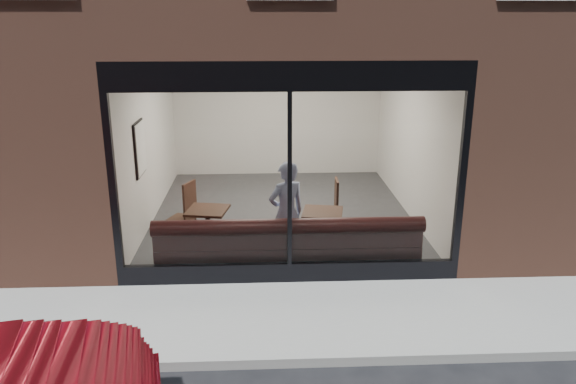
{
  "coord_description": "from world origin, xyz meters",
  "views": [
    {
      "loc": [
        -0.38,
        -5.48,
        3.76
      ],
      "look_at": [
        -0.01,
        2.4,
        1.28
      ],
      "focal_mm": 35.0,
      "sensor_mm": 36.0,
      "label": 1
    }
  ],
  "objects_px": {
    "person": "(287,213)",
    "cafe_chair_left": "(182,218)",
    "cafe_chair_right": "(326,217)",
    "banquette": "(288,256)",
    "cafe_table_right": "(323,212)",
    "cafe_table_left": "(207,210)"
  },
  "relations": [
    {
      "from": "banquette",
      "to": "cafe_chair_right",
      "type": "bearing_deg",
      "value": 65.94
    },
    {
      "from": "cafe_table_left",
      "to": "cafe_chair_right",
      "type": "height_order",
      "value": "cafe_table_left"
    },
    {
      "from": "person",
      "to": "cafe_chair_left",
      "type": "xyz_separation_m",
      "value": [
        -1.85,
        1.47,
        -0.59
      ]
    },
    {
      "from": "cafe_table_right",
      "to": "cafe_chair_right",
      "type": "height_order",
      "value": "cafe_table_right"
    },
    {
      "from": "person",
      "to": "cafe_chair_left",
      "type": "bearing_deg",
      "value": -63.47
    },
    {
      "from": "banquette",
      "to": "cafe_table_right",
      "type": "height_order",
      "value": "cafe_table_right"
    },
    {
      "from": "person",
      "to": "cafe_chair_left",
      "type": "relative_size",
      "value": 3.99
    },
    {
      "from": "banquette",
      "to": "cafe_table_left",
      "type": "distance_m",
      "value": 1.57
    },
    {
      "from": "banquette",
      "to": "cafe_table_left",
      "type": "xyz_separation_m",
      "value": [
        -1.28,
        0.74,
        0.52
      ]
    },
    {
      "from": "banquette",
      "to": "person",
      "type": "distance_m",
      "value": 0.67
    },
    {
      "from": "cafe_table_right",
      "to": "banquette",
      "type": "bearing_deg",
      "value": -136.59
    },
    {
      "from": "banquette",
      "to": "cafe_table_right",
      "type": "relative_size",
      "value": 6.35
    },
    {
      "from": "person",
      "to": "cafe_table_right",
      "type": "height_order",
      "value": "person"
    },
    {
      "from": "banquette",
      "to": "cafe_table_left",
      "type": "relative_size",
      "value": 6.36
    },
    {
      "from": "banquette",
      "to": "cafe_table_left",
      "type": "height_order",
      "value": "cafe_table_left"
    },
    {
      "from": "banquette",
      "to": "cafe_chair_left",
      "type": "xyz_separation_m",
      "value": [
        -1.86,
        1.75,
        0.01
      ]
    },
    {
      "from": "cafe_chair_left",
      "to": "cafe_chair_right",
      "type": "xyz_separation_m",
      "value": [
        2.63,
        -0.03,
        0.0
      ]
    },
    {
      "from": "banquette",
      "to": "cafe_chair_left",
      "type": "height_order",
      "value": "banquette"
    },
    {
      "from": "cafe_table_left",
      "to": "cafe_chair_left",
      "type": "bearing_deg",
      "value": 119.84
    },
    {
      "from": "banquette",
      "to": "cafe_table_right",
      "type": "distance_m",
      "value": 0.95
    },
    {
      "from": "person",
      "to": "cafe_chair_right",
      "type": "relative_size",
      "value": 4.11
    },
    {
      "from": "cafe_chair_right",
      "to": "cafe_table_left",
      "type": "bearing_deg",
      "value": 27.43
    }
  ]
}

